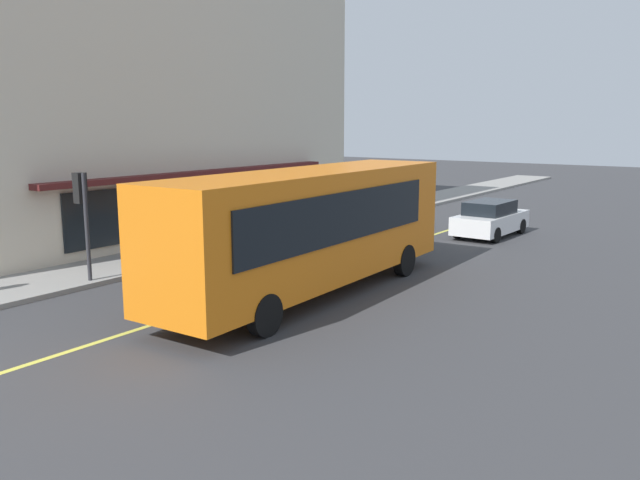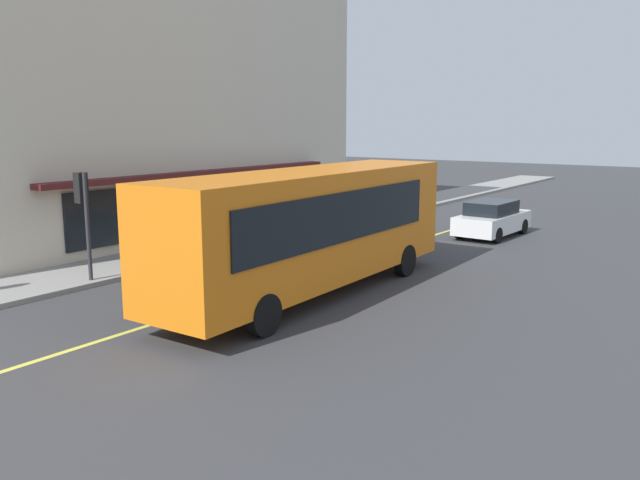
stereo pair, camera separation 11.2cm
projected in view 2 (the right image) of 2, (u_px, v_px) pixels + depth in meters
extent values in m
plane|color=#38383A|center=(329.00, 269.00, 21.21)|extent=(120.00, 120.00, 0.00)
cube|color=gray|center=(208.00, 247.00, 24.46)|extent=(80.00, 2.99, 0.15)
cube|color=#D8D14C|center=(329.00, 268.00, 21.21)|extent=(36.00, 0.16, 0.01)
cube|color=beige|center=(115.00, 62.00, 28.01)|extent=(21.00, 10.48, 14.80)
cube|color=#4C1919|center=(207.00, 173.00, 25.67)|extent=(14.70, 0.70, 0.20)
cube|color=black|center=(204.00, 204.00, 26.03)|extent=(12.60, 0.08, 2.00)
cube|color=orange|center=(312.00, 225.00, 17.64)|extent=(11.07, 2.83, 3.00)
cube|color=black|center=(402.00, 194.00, 22.00)|extent=(0.18, 2.10, 1.80)
cube|color=black|center=(269.00, 210.00, 18.03)|extent=(8.80, 0.32, 1.32)
cube|color=black|center=(345.00, 217.00, 16.63)|extent=(8.80, 0.32, 1.32)
cube|color=#0CF259|center=(404.00, 168.00, 21.90)|extent=(0.14, 1.90, 0.36)
cube|color=#2D2D33|center=(402.00, 239.00, 22.38)|extent=(0.23, 2.40, 0.40)
cylinder|color=black|center=(344.00, 252.00, 21.40)|extent=(1.01, 0.33, 1.00)
cylinder|color=black|center=(405.00, 260.00, 20.15)|extent=(1.01, 0.33, 1.00)
cylinder|color=black|center=(192.00, 299.00, 15.68)|extent=(1.01, 0.33, 1.00)
cylinder|color=black|center=(264.00, 315.00, 14.42)|extent=(1.01, 0.33, 1.00)
cylinder|color=#2D2D33|center=(88.00, 227.00, 18.78)|extent=(0.12, 0.12, 3.20)
cube|color=black|center=(81.00, 188.00, 18.69)|extent=(0.30, 0.30, 0.90)
sphere|color=red|center=(77.00, 178.00, 18.74)|extent=(0.18, 0.18, 0.18)
sphere|color=orange|center=(78.00, 187.00, 18.79)|extent=(0.18, 0.18, 0.18)
sphere|color=green|center=(78.00, 197.00, 18.84)|extent=(0.18, 0.18, 0.18)
cube|color=white|center=(492.00, 222.00, 27.20)|extent=(4.36, 1.95, 0.75)
cube|color=black|center=(492.00, 208.00, 26.97)|extent=(2.46, 1.59, 0.55)
cylinder|color=black|center=(487.00, 223.00, 28.85)|extent=(0.65, 0.24, 0.64)
cylinder|color=black|center=(523.00, 226.00, 27.86)|extent=(0.65, 0.24, 0.64)
cylinder|color=black|center=(460.00, 231.00, 26.65)|extent=(0.65, 0.24, 0.64)
cylinder|color=black|center=(497.00, 235.00, 25.66)|extent=(0.65, 0.24, 0.64)
cylinder|color=black|center=(129.00, 253.00, 20.99)|extent=(0.18, 0.18, 0.80)
cylinder|color=#B28C33|center=(127.00, 232.00, 20.86)|extent=(0.34, 0.34, 0.63)
sphere|color=tan|center=(127.00, 219.00, 20.78)|extent=(0.22, 0.22, 0.22)
cylinder|color=black|center=(200.00, 231.00, 25.07)|extent=(0.18, 0.18, 0.88)
cylinder|color=#33388C|center=(200.00, 211.00, 24.93)|extent=(0.34, 0.34, 0.70)
sphere|color=tan|center=(199.00, 199.00, 24.84)|extent=(0.25, 0.25, 0.25)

